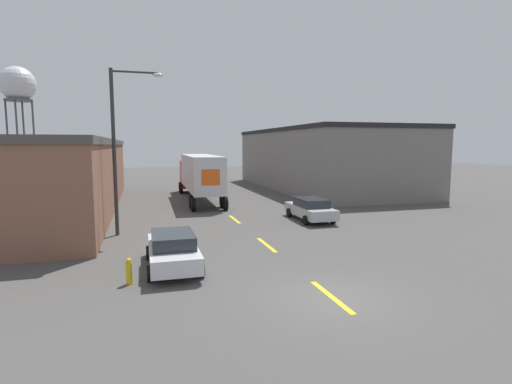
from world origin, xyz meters
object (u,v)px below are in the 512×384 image
object	(u,v)px
parked_car_right_mid	(310,209)
water_tower	(18,86)
street_lamp	(120,141)
fire_hydrant	(129,271)
parked_car_left_near	(173,249)
semi_truck	(199,173)

from	to	relation	value
parked_car_right_mid	water_tower	distance (m)	54.95
street_lamp	fire_hydrant	bearing A→B (deg)	-86.21
parked_car_left_near	street_lamp	world-z (taller)	street_lamp
semi_truck	parked_car_left_near	bearing A→B (deg)	-99.85
parked_car_left_near	street_lamp	bearing A→B (deg)	107.80
fire_hydrant	water_tower	bearing A→B (deg)	107.39
water_tower	fire_hydrant	xyz separation A→B (m)	(17.15, -54.73, -13.31)
fire_hydrant	parked_car_right_mid	bearing A→B (deg)	40.37
water_tower	street_lamp	size ratio (longest dim) A/B	1.87
parked_car_left_near	water_tower	xyz separation A→B (m)	(-18.79, 53.24, 13.03)
semi_truck	street_lamp	xyz separation A→B (m)	(-5.98, -12.93, 2.74)
water_tower	semi_truck	bearing A→B (deg)	-56.01
parked_car_left_near	fire_hydrant	size ratio (longest dim) A/B	4.94
parked_car_right_mid	fire_hydrant	distance (m)	14.55
fire_hydrant	street_lamp	bearing A→B (deg)	93.79
semi_truck	parked_car_right_mid	xyz separation A→B (m)	(5.65, -11.83, -1.65)
parked_car_left_near	parked_car_right_mid	world-z (taller)	same
semi_truck	parked_car_left_near	distance (m)	20.18
semi_truck	fire_hydrant	distance (m)	22.02
semi_truck	fire_hydrant	world-z (taller)	semi_truck
parked_car_right_mid	street_lamp	size ratio (longest dim) A/B	0.52
parked_car_left_near	water_tower	bearing A→B (deg)	109.44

